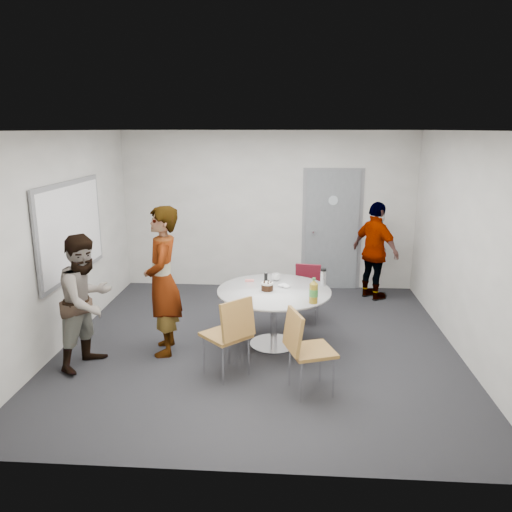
# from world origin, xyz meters

# --- Properties ---
(floor) EXTENTS (5.00, 5.00, 0.00)m
(floor) POSITION_xyz_m (0.00, 0.00, 0.00)
(floor) COLOR black
(floor) RESTS_ON ground
(ceiling) EXTENTS (5.00, 5.00, 0.00)m
(ceiling) POSITION_xyz_m (0.00, 0.00, 2.70)
(ceiling) COLOR silver
(ceiling) RESTS_ON wall_back
(wall_back) EXTENTS (5.00, 0.00, 5.00)m
(wall_back) POSITION_xyz_m (0.00, 2.50, 1.35)
(wall_back) COLOR #B8B6AE
(wall_back) RESTS_ON floor
(wall_left) EXTENTS (0.00, 5.00, 5.00)m
(wall_left) POSITION_xyz_m (-2.50, 0.00, 1.35)
(wall_left) COLOR #B8B6AE
(wall_left) RESTS_ON floor
(wall_right) EXTENTS (0.00, 5.00, 5.00)m
(wall_right) POSITION_xyz_m (2.50, 0.00, 1.35)
(wall_right) COLOR #B8B6AE
(wall_right) RESTS_ON floor
(wall_front) EXTENTS (5.00, 0.00, 5.00)m
(wall_front) POSITION_xyz_m (0.00, -2.50, 1.35)
(wall_front) COLOR #B8B6AE
(wall_front) RESTS_ON floor
(door) EXTENTS (1.02, 0.17, 2.12)m
(door) POSITION_xyz_m (1.10, 2.48, 1.03)
(door) COLOR slate
(door) RESTS_ON wall_back
(whiteboard) EXTENTS (0.04, 1.90, 1.25)m
(whiteboard) POSITION_xyz_m (-2.46, 0.20, 1.45)
(whiteboard) COLOR gray
(whiteboard) RESTS_ON wall_left
(table) EXTENTS (1.44, 1.44, 1.05)m
(table) POSITION_xyz_m (0.22, -0.01, 0.65)
(table) COLOR silver
(table) RESTS_ON floor
(chair_near_left) EXTENTS (0.65, 0.65, 0.94)m
(chair_near_left) POSITION_xyz_m (-0.25, -0.90, 0.58)
(chair_near_left) COLOR brown
(chair_near_left) RESTS_ON floor
(chair_near_right) EXTENTS (0.59, 0.56, 0.92)m
(chair_near_right) POSITION_xyz_m (0.54, -1.19, 0.56)
(chair_near_right) COLOR brown
(chair_near_right) RESTS_ON floor
(chair_far) EXTENTS (0.44, 0.47, 0.81)m
(chair_far) POSITION_xyz_m (0.64, 0.94, 0.49)
(chair_far) COLOR maroon
(chair_far) RESTS_ON floor
(person_main) EXTENTS (0.56, 0.74, 1.84)m
(person_main) POSITION_xyz_m (-1.16, -0.28, 0.92)
(person_main) COLOR #A5C6EA
(person_main) RESTS_ON floor
(person_left) EXTENTS (0.83, 0.93, 1.58)m
(person_left) POSITION_xyz_m (-1.95, -0.70, 0.79)
(person_left) COLOR white
(person_left) RESTS_ON floor
(person_right) EXTENTS (0.88, 0.98, 1.60)m
(person_right) POSITION_xyz_m (1.77, 1.95, 0.80)
(person_right) COLOR black
(person_right) RESTS_ON floor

